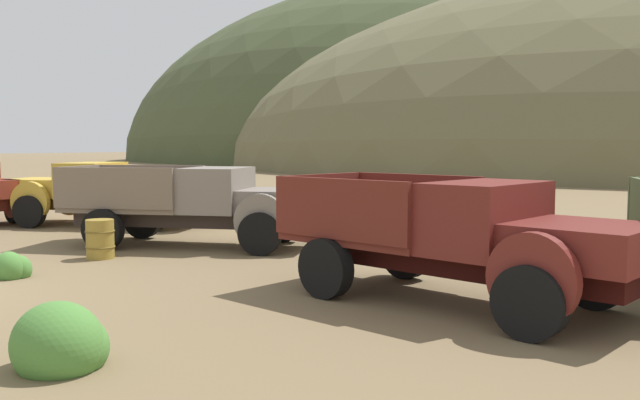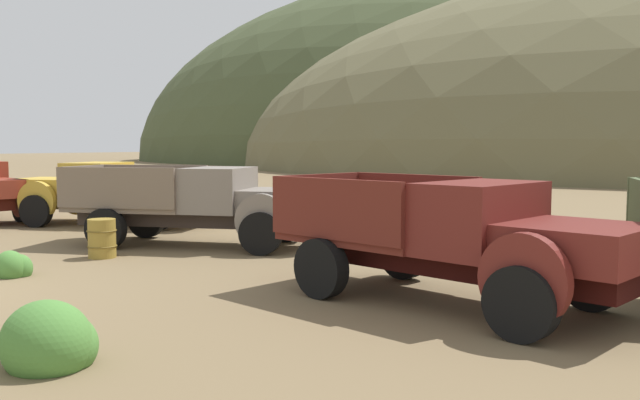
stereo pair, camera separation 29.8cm
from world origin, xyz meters
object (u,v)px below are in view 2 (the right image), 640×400
object	(u,v)px
truck_faded_yellow	(101,191)
oil_drum_foreground	(102,238)
truck_oxblood	(471,241)
truck_primer_gray	(213,204)

from	to	relation	value
truck_faded_yellow	oil_drum_foreground	xyz separation A→B (m)	(4.83, -4.18, -0.59)
truck_oxblood	oil_drum_foreground	world-z (taller)	truck_oxblood
truck_primer_gray	oil_drum_foreground	size ratio (longest dim) A/B	7.68
truck_faded_yellow	truck_oxblood	distance (m)	13.83
truck_faded_yellow	truck_primer_gray	size ratio (longest dim) A/B	1.02
truck_oxblood	oil_drum_foreground	distance (m)	8.29
truck_faded_yellow	truck_oxblood	size ratio (longest dim) A/B	1.11
truck_oxblood	oil_drum_foreground	size ratio (longest dim) A/B	7.06
truck_faded_yellow	oil_drum_foreground	world-z (taller)	truck_faded_yellow
truck_faded_yellow	oil_drum_foreground	bearing A→B (deg)	120.23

